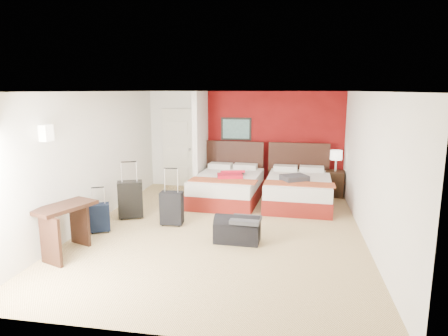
% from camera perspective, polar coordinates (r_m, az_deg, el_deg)
% --- Properties ---
extents(ground, '(6.50, 6.50, 0.00)m').
position_cam_1_polar(ground, '(7.36, -0.30, -8.89)').
color(ground, '#CDB47E').
rests_on(ground, ground).
extents(room_walls, '(5.02, 6.52, 2.50)m').
position_cam_1_polar(room_walls, '(8.72, -7.77, 2.72)').
color(room_walls, white).
rests_on(room_walls, ground).
extents(red_accent_panel, '(3.50, 0.04, 2.50)m').
position_cam_1_polar(red_accent_panel, '(10.13, 7.13, 3.86)').
color(red_accent_panel, maroon).
rests_on(red_accent_panel, ground).
extents(partition_wall, '(0.12, 1.20, 2.50)m').
position_cam_1_polar(partition_wall, '(9.76, -3.39, 3.65)').
color(partition_wall, silver).
rests_on(partition_wall, ground).
extents(entry_door, '(0.82, 0.06, 2.05)m').
position_cam_1_polar(entry_door, '(10.54, -6.62, 2.92)').
color(entry_door, silver).
rests_on(entry_door, ground).
extents(bed_left, '(1.56, 2.12, 0.61)m').
position_cam_1_polar(bed_left, '(9.12, 0.51, -2.92)').
color(bed_left, silver).
rests_on(bed_left, ground).
extents(bed_right, '(1.50, 2.08, 0.61)m').
position_cam_1_polar(bed_right, '(8.99, 10.67, -3.32)').
color(bed_right, white).
rests_on(bed_right, ground).
extents(red_suitcase_open, '(0.70, 0.85, 0.09)m').
position_cam_1_polar(red_suitcase_open, '(8.93, 1.05, -0.91)').
color(red_suitcase_open, red).
rests_on(red_suitcase_open, bed_left).
extents(jacket_bundle, '(0.66, 0.62, 0.12)m').
position_cam_1_polar(jacket_bundle, '(8.61, 10.12, -1.44)').
color(jacket_bundle, '#39393E').
rests_on(jacket_bundle, bed_right).
extents(nightstand, '(0.50, 0.50, 0.61)m').
position_cam_1_polar(nightstand, '(9.91, 15.66, -2.18)').
color(nightstand, black).
rests_on(nightstand, ground).
extents(table_lamp, '(0.33, 0.33, 0.50)m').
position_cam_1_polar(table_lamp, '(9.80, 15.83, 1.00)').
color(table_lamp, silver).
rests_on(table_lamp, nightstand).
extents(suitcase_black, '(0.56, 0.46, 0.72)m').
position_cam_1_polar(suitcase_black, '(8.12, -13.34, -4.59)').
color(suitcase_black, black).
rests_on(suitcase_black, ground).
extents(suitcase_charcoal, '(0.43, 0.28, 0.61)m').
position_cam_1_polar(suitcase_charcoal, '(7.58, -7.54, -5.93)').
color(suitcase_charcoal, black).
rests_on(suitcase_charcoal, ground).
extents(suitcase_navy, '(0.42, 0.36, 0.50)m').
position_cam_1_polar(suitcase_navy, '(7.51, -17.51, -7.01)').
color(suitcase_navy, black).
rests_on(suitcase_navy, ground).
extents(duffel_bag, '(0.77, 0.43, 0.38)m').
position_cam_1_polar(duffel_bag, '(6.74, 1.91, -9.07)').
color(duffel_bag, black).
rests_on(duffel_bag, ground).
extents(jacket_draped, '(0.51, 0.44, 0.06)m').
position_cam_1_polar(jacket_draped, '(6.60, 3.17, -7.47)').
color(jacket_draped, '#37383C').
rests_on(jacket_draped, duffel_bag).
extents(desk, '(0.78, 1.06, 0.79)m').
position_cam_1_polar(desk, '(6.67, -21.85, -8.26)').
color(desk, black).
rests_on(desk, ground).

